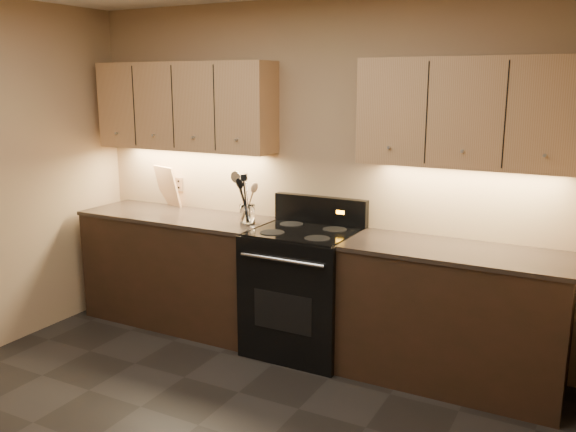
% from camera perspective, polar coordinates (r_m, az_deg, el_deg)
% --- Properties ---
extents(wall_back, '(4.00, 0.04, 2.60)m').
position_cam_1_polar(wall_back, '(4.69, 2.42, 3.92)').
color(wall_back, '#A37D60').
rests_on(wall_back, ground).
extents(counter_left, '(1.62, 0.62, 0.93)m').
position_cam_1_polar(counter_left, '(5.21, -10.15, -4.84)').
color(counter_left, black).
rests_on(counter_left, ground).
extents(counter_right, '(1.46, 0.62, 0.93)m').
position_cam_1_polar(counter_right, '(4.26, 15.13, -9.06)').
color(counter_right, black).
rests_on(counter_right, ground).
extents(stove, '(0.76, 0.68, 1.14)m').
position_cam_1_polar(stove, '(4.58, 1.49, -6.89)').
color(stove, black).
rests_on(stove, ground).
extents(upper_cab_left, '(1.60, 0.30, 0.70)m').
position_cam_1_polar(upper_cab_left, '(5.10, -9.68, 10.09)').
color(upper_cab_left, tan).
rests_on(upper_cab_left, wall_back).
extents(upper_cab_right, '(1.44, 0.30, 0.70)m').
position_cam_1_polar(upper_cab_right, '(4.12, 16.68, 9.22)').
color(upper_cab_right, tan).
rests_on(upper_cab_right, wall_back).
extents(outlet_plate, '(0.08, 0.01, 0.12)m').
position_cam_1_polar(outlet_plate, '(5.40, -10.17, 2.93)').
color(outlet_plate, '#B2B5BA').
rests_on(outlet_plate, wall_back).
extents(utensil_crock, '(0.15, 0.15, 0.15)m').
position_cam_1_polar(utensil_crock, '(4.69, -3.82, 0.14)').
color(utensil_crock, white).
rests_on(utensil_crock, counter_left).
extents(cutting_board, '(0.30, 0.18, 0.35)m').
position_cam_1_polar(cutting_board, '(5.43, -11.21, 2.77)').
color(cutting_board, tan).
rests_on(cutting_board, counter_left).
extents(wooden_spoon, '(0.14, 0.13, 0.31)m').
position_cam_1_polar(wooden_spoon, '(4.69, -4.23, 1.38)').
color(wooden_spoon, tan).
rests_on(wooden_spoon, utensil_crock).
extents(black_spoon, '(0.07, 0.18, 0.36)m').
position_cam_1_polar(black_spoon, '(4.68, -3.71, 1.70)').
color(black_spoon, black).
rests_on(black_spoon, utensil_crock).
extents(black_turner, '(0.16, 0.15, 0.39)m').
position_cam_1_polar(black_turner, '(4.63, -3.86, 1.70)').
color(black_turner, black).
rests_on(black_turner, utensil_crock).
extents(steel_spatula, '(0.16, 0.14, 0.40)m').
position_cam_1_polar(steel_spatula, '(4.66, -3.65, 1.82)').
color(steel_spatula, silver).
rests_on(steel_spatula, utensil_crock).
extents(steel_skimmer, '(0.23, 0.11, 0.39)m').
position_cam_1_polar(steel_skimmer, '(4.64, -3.61, 1.77)').
color(steel_skimmer, silver).
rests_on(steel_skimmer, utensil_crock).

